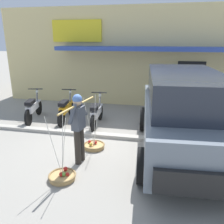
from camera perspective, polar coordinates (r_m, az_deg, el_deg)
name	(u,v)px	position (r m, az deg, el deg)	size (l,w,h in m)	color
ground_plane	(97,147)	(6.48, -3.76, -8.61)	(90.00, 90.00, 0.00)	gray
sidewalk_curb	(103,135)	(7.07, -2.27, -5.78)	(20.00, 0.24, 0.10)	#AEA89C
fruit_vendor	(78,124)	(5.39, -8.36, -3.07)	(0.31, 1.56, 1.70)	#2D2823
fruit_basket_left_side	(62,176)	(5.20, -12.27, -15.28)	(0.59, 0.59, 1.45)	tan
fruit_basket_right_side	(94,145)	(6.39, -4.53, -8.28)	(0.59, 0.59, 1.45)	tan
motorcycle_nearest_shop	(33,108)	(8.84, -19.07, 0.89)	(0.60, 1.79, 1.09)	black
motorcycle_second_in_row	(66,109)	(8.42, -11.38, 0.72)	(0.54, 1.82, 1.09)	black
motorcycle_third_in_row	(97,113)	(7.80, -3.86, -0.34)	(0.54, 1.82, 1.09)	black
parked_truck	(183,111)	(6.05, 17.29, 0.18)	(2.40, 4.92, 2.10)	slate
storefront_building	(147,54)	(12.49, 8.82, 14.05)	(13.00, 6.00, 4.20)	#DBC684
wooden_crate	(149,116)	(8.52, 9.13, -1.03)	(0.44, 0.36, 0.32)	olive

